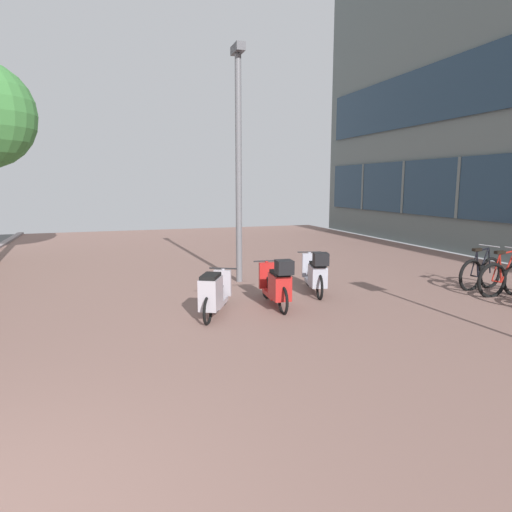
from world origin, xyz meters
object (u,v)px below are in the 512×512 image
bicycle_rack_04 (504,279)px  lamp_post (239,153)px  scooter_mid (316,273)px  bicycle_rack_05 (480,273)px  scooter_far (277,284)px  scooter_near (214,293)px

bicycle_rack_04 → lamp_post: size_ratio=0.26×
scooter_mid → bicycle_rack_05: bearing=-11.0°
bicycle_rack_04 → scooter_far: size_ratio=0.82×
bicycle_rack_04 → lamp_post: lamp_post is taller
scooter_near → scooter_mid: 2.51m
scooter_mid → scooter_far: 1.34m
lamp_post → scooter_mid: bearing=-55.5°
scooter_near → scooter_far: (1.22, 0.16, 0.04)m
scooter_near → scooter_mid: bearing=20.5°
scooter_near → lamp_post: bearing=64.6°
bicycle_rack_04 → scooter_far: (-4.70, 0.62, 0.09)m
scooter_mid → scooter_far: scooter_far is taller
lamp_post → bicycle_rack_05: bearing=-26.5°
bicycle_rack_04 → scooter_near: (-5.92, 0.46, 0.05)m
scooter_near → scooter_mid: size_ratio=0.89×
scooter_far → scooter_near: bearing=-172.6°
bicycle_rack_05 → scooter_mid: bicycle_rack_05 is taller
bicycle_rack_04 → scooter_far: bearing=172.5°
bicycle_rack_05 → scooter_mid: bearing=169.0°
bicycle_rack_04 → bicycle_rack_05: 0.64m
scooter_mid → scooter_far: (-1.13, -0.72, 0.01)m
bicycle_rack_04 → scooter_mid: size_ratio=0.81×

